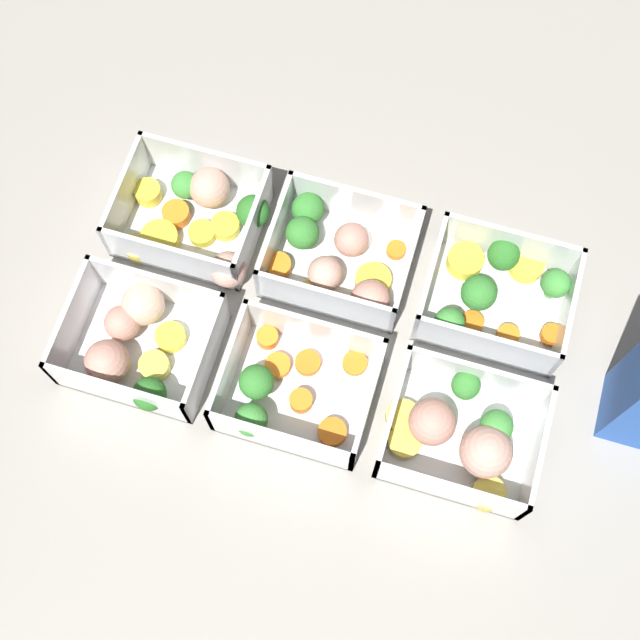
# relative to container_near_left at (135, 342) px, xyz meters

# --- Properties ---
(ground_plane) EXTENTS (4.00, 4.00, 0.00)m
(ground_plane) POSITION_rel_container_near_left_xyz_m (0.17, 0.08, -0.02)
(ground_plane) COLOR gray
(container_near_left) EXTENTS (0.15, 0.13, 0.06)m
(container_near_left) POSITION_rel_container_near_left_xyz_m (0.00, 0.00, 0.00)
(container_near_left) COLOR white
(container_near_left) RESTS_ON ground_plane
(container_near_center) EXTENTS (0.15, 0.13, 0.06)m
(container_near_center) POSITION_rel_container_near_left_xyz_m (0.16, -0.00, -0.00)
(container_near_center) COLOR white
(container_near_center) RESTS_ON ground_plane
(container_near_right) EXTENTS (0.15, 0.13, 0.06)m
(container_near_right) POSITION_rel_container_near_left_xyz_m (0.34, 0.00, 0.00)
(container_near_right) COLOR white
(container_near_right) RESTS_ON ground_plane
(container_far_left) EXTENTS (0.16, 0.14, 0.06)m
(container_far_left) POSITION_rel_container_near_left_xyz_m (0.01, 0.15, -0.00)
(container_far_left) COLOR white
(container_far_left) RESTS_ON ground_plane
(container_far_center) EXTENTS (0.15, 0.13, 0.06)m
(container_far_center) POSITION_rel_container_near_left_xyz_m (0.17, 0.15, -0.00)
(container_far_center) COLOR white
(container_far_center) RESTS_ON ground_plane
(container_far_right) EXTENTS (0.15, 0.13, 0.06)m
(container_far_right) POSITION_rel_container_near_left_xyz_m (0.33, 0.16, -0.00)
(container_far_right) COLOR white
(container_far_right) RESTS_ON ground_plane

